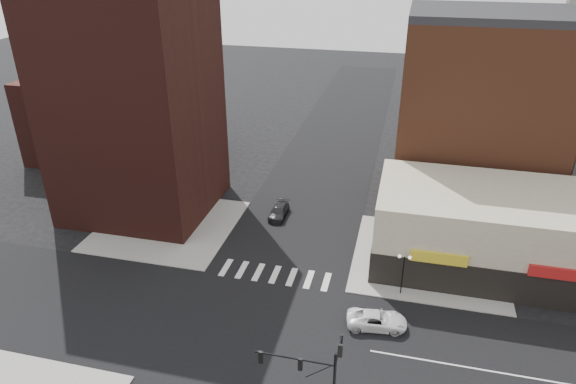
% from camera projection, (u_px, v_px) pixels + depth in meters
% --- Properties ---
extents(ground, '(240.00, 240.00, 0.00)m').
position_uv_depth(ground, '(251.00, 331.00, 43.18)').
color(ground, black).
rests_on(ground, ground).
extents(road_ew, '(200.00, 14.00, 0.02)m').
position_uv_depth(road_ew, '(251.00, 331.00, 43.18)').
color(road_ew, black).
rests_on(road_ew, ground).
extents(road_ns, '(14.00, 200.00, 0.02)m').
position_uv_depth(road_ns, '(251.00, 331.00, 43.18)').
color(road_ns, black).
rests_on(road_ns, ground).
extents(sidewalk_nw, '(15.00, 15.00, 0.12)m').
position_uv_depth(sidewalk_nw, '(168.00, 225.00, 58.83)').
color(sidewalk_nw, gray).
rests_on(sidewalk_nw, ground).
extents(sidewalk_ne, '(15.00, 15.00, 0.12)m').
position_uv_depth(sidewalk_ne, '(428.00, 259.00, 52.70)').
color(sidewalk_ne, gray).
rests_on(sidewalk_ne, ground).
extents(building_nw, '(16.00, 15.00, 25.00)m').
position_uv_depth(building_nw, '(135.00, 108.00, 57.71)').
color(building_nw, '#381511').
rests_on(building_nw, ground).
extents(building_nw_low, '(20.00, 18.00, 12.00)m').
position_uv_depth(building_nw_low, '(114.00, 113.00, 76.83)').
color(building_nw_low, '#381511').
rests_on(building_nw_low, ground).
extents(building_ne_midrise, '(18.00, 15.00, 22.00)m').
position_uv_depth(building_ne_midrise, '(479.00, 116.00, 59.91)').
color(building_ne_midrise, brown).
rests_on(building_ne_midrise, ground).
extents(building_ne_row, '(24.20, 12.20, 8.00)m').
position_uv_depth(building_ne_row, '(500.00, 237.00, 50.31)').
color(building_ne_row, beige).
rests_on(building_ne_row, ground).
extents(traffic_signal, '(5.59, 3.09, 7.77)m').
position_uv_depth(traffic_signal, '(320.00, 371.00, 32.63)').
color(traffic_signal, black).
rests_on(traffic_signal, ground).
extents(street_lamp_ne, '(1.22, 0.32, 4.16)m').
position_uv_depth(street_lamp_ne, '(404.00, 265.00, 46.13)').
color(street_lamp_ne, black).
rests_on(street_lamp_ne, sidewalk_ne).
extents(white_suv, '(5.34, 2.97, 1.41)m').
position_uv_depth(white_suv, '(377.00, 320.00, 43.33)').
color(white_suv, white).
rests_on(white_suv, ground).
extents(dark_sedan_north, '(1.83, 4.49, 1.30)m').
position_uv_depth(dark_sedan_north, '(279.00, 211.00, 60.56)').
color(dark_sedan_north, black).
rests_on(dark_sedan_north, ground).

